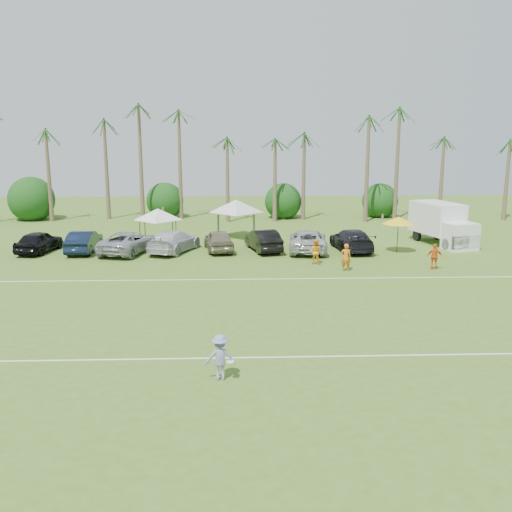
{
  "coord_description": "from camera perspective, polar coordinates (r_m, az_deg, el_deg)",
  "views": [
    {
      "loc": [
        1.04,
        -18.44,
        8.36
      ],
      "look_at": [
        2.25,
        13.05,
        1.6
      ],
      "focal_mm": 40.0,
      "sensor_mm": 36.0,
      "label": 1
    }
  ],
  "objects": [
    {
      "name": "bush_tree_3",
      "position": [
        59.71,
        12.37,
        5.52
      ],
      "size": [
        4.0,
        4.0,
        4.0
      ],
      "color": "brown",
      "rests_on": "ground"
    },
    {
      "name": "frisbee_player",
      "position": [
        20.02,
        -3.62,
        -10.06
      ],
      "size": [
        1.1,
        0.7,
        1.63
      ],
      "rotation": [
        0.0,
        0.0,
        3.24
      ],
      "color": "#7F86B5",
      "rests_on": "ground"
    },
    {
      "name": "palm_tree_9",
      "position": [
        58.93,
        14.83,
        11.71
      ],
      "size": [
        2.4,
        2.4,
        9.9
      ],
      "color": "brown",
      "rests_on": "ground"
    },
    {
      "name": "palm_tree_8",
      "position": [
        57.7,
        9.94,
        11.06
      ],
      "size": [
        2.4,
        2.4,
        8.9
      ],
      "color": "brown",
      "rests_on": "ground"
    },
    {
      "name": "parked_car_1",
      "position": [
        42.87,
        -16.82,
        1.41
      ],
      "size": [
        1.69,
        4.77,
        1.57
      ],
      "primitive_type": "imported",
      "rotation": [
        0.0,
        0.0,
        3.14
      ],
      "color": "black",
      "rests_on": "ground"
    },
    {
      "name": "bush_tree_0",
      "position": [
        61.18,
        -21.4,
        5.12
      ],
      "size": [
        4.0,
        4.0,
        4.0
      ],
      "color": "brown",
      "rests_on": "ground"
    },
    {
      "name": "sideline_player_c",
      "position": [
        37.51,
        17.43,
        -0.05
      ],
      "size": [
        1.02,
        0.6,
        1.63
      ],
      "primitive_type": "imported",
      "rotation": [
        0.0,
        0.0,
        2.92
      ],
      "color": "orange",
      "rests_on": "ground"
    },
    {
      "name": "parked_car_3",
      "position": [
        41.6,
        -8.21,
        1.49
      ],
      "size": [
        3.99,
        5.84,
        1.57
      ],
      "primitive_type": "imported",
      "rotation": [
        0.0,
        0.0,
        2.77
      ],
      "color": "silver",
      "rests_on": "ground"
    },
    {
      "name": "palm_tree_7",
      "position": [
        56.89,
        4.96,
        13.78
      ],
      "size": [
        2.4,
        2.4,
        11.9
      ],
      "color": "brown",
      "rests_on": "ground"
    },
    {
      "name": "palm_tree_10",
      "position": [
        60.56,
        19.51,
        12.24
      ],
      "size": [
        2.4,
        2.4,
        10.9
      ],
      "color": "brown",
      "rests_on": "ground"
    },
    {
      "name": "sideline_player_a",
      "position": [
        35.83,
        8.98,
        -0.12
      ],
      "size": [
        0.67,
        0.48,
        1.72
      ],
      "primitive_type": "imported",
      "rotation": [
        0.0,
        0.0,
        3.04
      ],
      "color": "orange",
      "rests_on": "ground"
    },
    {
      "name": "parked_car_2",
      "position": [
        41.76,
        -12.67,
        1.36
      ],
      "size": [
        4.01,
        6.13,
        1.57
      ],
      "primitive_type": "imported",
      "rotation": [
        0.0,
        0.0,
        2.87
      ],
      "color": "#999AA0",
      "rests_on": "ground"
    },
    {
      "name": "canopy_tent_left",
      "position": [
        45.09,
        -9.8,
        4.7
      ],
      "size": [
        3.87,
        3.87,
        3.13
      ],
      "color": "black",
      "rests_on": "ground"
    },
    {
      "name": "parked_car_5",
      "position": [
        41.57,
        0.72,
        1.61
      ],
      "size": [
        2.71,
        5.02,
        1.57
      ],
      "primitive_type": "imported",
      "rotation": [
        0.0,
        0.0,
        3.37
      ],
      "color": "black",
      "rests_on": "ground"
    },
    {
      "name": "sideline_player_b",
      "position": [
        37.48,
        5.96,
        0.44
      ],
      "size": [
        0.99,
        0.9,
        1.65
      ],
      "primitive_type": "imported",
      "rotation": [
        0.0,
        0.0,
        2.72
      ],
      "color": "#FBA41B",
      "rests_on": "ground"
    },
    {
      "name": "palm_tree_11",
      "position": [
        62.14,
        23.08,
        12.74
      ],
      "size": [
        2.4,
        2.4,
        11.9
      ],
      "color": "brown",
      "rests_on": "ground"
    },
    {
      "name": "bush_tree_2",
      "position": [
        58.02,
        2.72,
        5.6
      ],
      "size": [
        4.0,
        4.0,
        4.0
      ],
      "color": "brown",
      "rests_on": "ground"
    },
    {
      "name": "palm_tree_2",
      "position": [
        57.93,
        -15.6,
        12.52
      ],
      "size": [
        2.4,
        2.4,
        10.9
      ],
      "color": "brown",
      "rests_on": "ground"
    },
    {
      "name": "ground",
      "position": [
        20.27,
        -5.07,
        -12.3
      ],
      "size": [
        120.0,
        120.0,
        0.0
      ],
      "primitive_type": "plane",
      "color": "#42661E",
      "rests_on": "ground"
    },
    {
      "name": "palm_tree_6",
      "position": [
        56.52,
        0.81,
        12.97
      ],
      "size": [
        2.4,
        2.4,
        10.9
      ],
      "color": "brown",
      "rests_on": "ground"
    },
    {
      "name": "palm_tree_4",
      "position": [
        56.67,
        -7.45,
        11.12
      ],
      "size": [
        2.4,
        2.4,
        8.9
      ],
      "color": "brown",
      "rests_on": "ground"
    },
    {
      "name": "box_truck",
      "position": [
        46.11,
        18.14,
        3.18
      ],
      "size": [
        3.72,
        6.48,
        3.15
      ],
      "rotation": [
        0.0,
        0.0,
        0.25
      ],
      "color": "white",
      "rests_on": "ground"
    },
    {
      "name": "parked_car_0",
      "position": [
        43.86,
        -20.89,
        1.36
      ],
      "size": [
        2.6,
        4.85,
        1.57
      ],
      "primitive_type": "imported",
      "rotation": [
        0.0,
        0.0,
        2.97
      ],
      "color": "black",
      "rests_on": "ground"
    },
    {
      "name": "palm_tree_1",
      "position": [
        59.25,
        -20.35,
        11.36
      ],
      "size": [
        2.4,
        2.4,
        9.9
      ],
      "color": "brown",
      "rests_on": "ground"
    },
    {
      "name": "palm_tree_5",
      "position": [
        56.44,
        -3.34,
        12.08
      ],
      "size": [
        2.4,
        2.4,
        9.9
      ],
      "color": "brown",
      "rests_on": "ground"
    },
    {
      "name": "canopy_tent_right",
      "position": [
        46.64,
        -2.01,
        5.65
      ],
      "size": [
        4.5,
        4.5,
        3.64
      ],
      "color": "black",
      "rests_on": "ground"
    },
    {
      "name": "parked_car_4",
      "position": [
        41.58,
        -3.74,
        1.59
      ],
      "size": [
        2.5,
        4.83,
        1.57
      ],
      "primitive_type": "imported",
      "rotation": [
        0.0,
        0.0,
        3.29
      ],
      "color": "#797058",
      "rests_on": "ground"
    },
    {
      "name": "bush_tree_1",
      "position": [
        58.24,
        -9.18,
        5.48
      ],
      "size": [
        4.0,
        4.0,
        4.0
      ],
      "color": "brown",
      "rests_on": "ground"
    },
    {
      "name": "palm_tree_3",
      "position": [
        57.18,
        -11.63,
        13.57
      ],
      "size": [
        2.4,
        2.4,
        11.9
      ],
      "color": "brown",
      "rests_on": "ground"
    },
    {
      "name": "field_lines",
      "position": [
        27.74,
        -4.27,
        -5.45
      ],
      "size": [
        80.0,
        12.1,
        0.01
      ],
      "color": "white",
      "rests_on": "ground"
    },
    {
      "name": "parked_car_7",
      "position": [
        42.25,
        9.52,
        1.61
      ],
      "size": [
        2.68,
        5.58,
        1.57
      ],
      "primitive_type": "imported",
      "rotation": [
        0.0,
        0.0,
        3.23
      ],
      "color": "black",
      "rests_on": "ground"
    },
    {
      "name": "parked_car_6",
      "position": [
        41.52,
        5.2,
        1.54
      ],
      "size": [
        3.22,
        5.9,
        1.57
      ],
      "primitive_type": "imported",
      "rotation": [
        0.0,
        0.0,
        3.03
      ],
      "color": "#B1B1B4",
      "rests_on": "ground"
    },
    {
      "name": "market_umbrella",
      "position": [
        41.91,
        14.05,
        3.48
      ],
      "size": [
        2.33,
        2.33,
        2.6
      ],
      "color": "black",
      "rests_on": "ground"
    }
  ]
}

